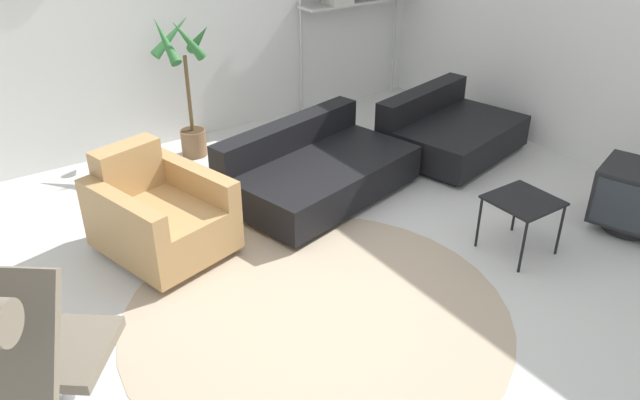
# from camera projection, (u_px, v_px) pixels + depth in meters

# --- Properties ---
(ground_plane) EXTENTS (12.00, 12.00, 0.00)m
(ground_plane) POSITION_uv_depth(u_px,v_px,m) (297.00, 284.00, 4.25)
(ground_plane) COLOR silver
(wall_back) EXTENTS (12.00, 0.09, 2.80)m
(wall_back) POSITION_uv_depth(u_px,v_px,m) (127.00, 3.00, 5.60)
(wall_back) COLOR silver
(wall_back) RESTS_ON ground_plane
(wall_right) EXTENTS (0.06, 12.00, 2.80)m
(wall_right) POSITION_uv_depth(u_px,v_px,m) (628.00, 14.00, 5.21)
(wall_right) COLOR silver
(wall_right) RESTS_ON ground_plane
(round_rug) EXTENTS (2.47, 2.47, 0.01)m
(round_rug) POSITION_uv_depth(u_px,v_px,m) (317.00, 313.00, 3.97)
(round_rug) COLOR tan
(round_rug) RESTS_ON ground_plane
(lounge_chair) EXTENTS (0.97, 1.04, 1.18)m
(lounge_chair) POSITION_uv_depth(u_px,v_px,m) (12.00, 351.00, 2.68)
(lounge_chair) COLOR #BCBCC1
(lounge_chair) RESTS_ON ground_plane
(armchair_red) EXTENTS (0.94, 1.05, 0.75)m
(armchair_red) POSITION_uv_depth(u_px,v_px,m) (159.00, 218.00, 4.47)
(armchair_red) COLOR silver
(armchair_red) RESTS_ON ground_plane
(couch_low) EXTENTS (1.76, 1.29, 0.58)m
(couch_low) POSITION_uv_depth(u_px,v_px,m) (316.00, 172.00, 5.27)
(couch_low) COLOR black
(couch_low) RESTS_ON ground_plane
(couch_second) EXTENTS (1.45, 1.21, 0.58)m
(couch_second) POSITION_uv_depth(u_px,v_px,m) (449.00, 133.00, 6.02)
(couch_second) COLOR black
(couch_second) RESTS_ON ground_plane
(side_table) EXTENTS (0.44, 0.44, 0.43)m
(side_table) POSITION_uv_depth(u_px,v_px,m) (523.00, 204.00, 4.43)
(side_table) COLOR black
(side_table) RESTS_ON ground_plane
(crt_television) EXTENTS (0.65, 0.67, 0.52)m
(crt_television) POSITION_uv_depth(u_px,v_px,m) (635.00, 197.00, 4.74)
(crt_television) COLOR black
(crt_television) RESTS_ON ground_plane
(potted_plant) EXTENTS (0.49, 0.50, 1.35)m
(potted_plant) POSITION_uv_depth(u_px,v_px,m) (187.00, 89.00, 5.77)
(potted_plant) COLOR brown
(potted_plant) RESTS_ON ground_plane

